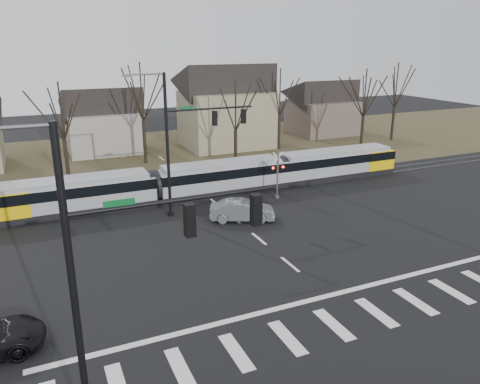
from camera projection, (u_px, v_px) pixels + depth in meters
name	position (u px, v px, depth m)	size (l,w,h in m)	color
ground	(309.00, 280.00, 24.98)	(140.00, 140.00, 0.00)	black
grass_verge	(157.00, 154.00, 52.77)	(140.00, 28.00, 0.01)	#38331E
crosswalk	(355.00, 318.00, 21.50)	(27.00, 2.60, 0.01)	silver
stop_line	(328.00, 296.00, 23.41)	(28.00, 0.35, 0.01)	silver
lane_dashes	(206.00, 195.00, 38.87)	(0.18, 30.00, 0.01)	silver
rail_pair	(206.00, 195.00, 38.69)	(90.00, 1.52, 0.06)	#59595E
tram	(221.00, 176.00, 38.96)	(34.95, 2.59, 2.65)	gray
sedan	(242.00, 210.00, 33.10)	(4.81, 3.27, 1.50)	slate
signal_pole_near_left	(128.00, 268.00, 13.97)	(9.28, 0.44, 10.20)	black
signal_pole_far	(189.00, 137.00, 33.15)	(9.28, 0.44, 10.20)	black
rail_crossing_signal	(277.00, 176.00, 37.46)	(1.08, 0.36, 4.00)	#59595B
tree_row	(189.00, 116.00, 46.81)	(59.20, 7.20, 10.00)	black
house_b	(103.00, 117.00, 53.08)	(8.64, 7.56, 7.65)	gray
house_c	(226.00, 103.00, 55.54)	(10.80, 8.64, 10.10)	gray
house_d	(323.00, 105.00, 63.51)	(8.64, 7.56, 7.65)	brown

